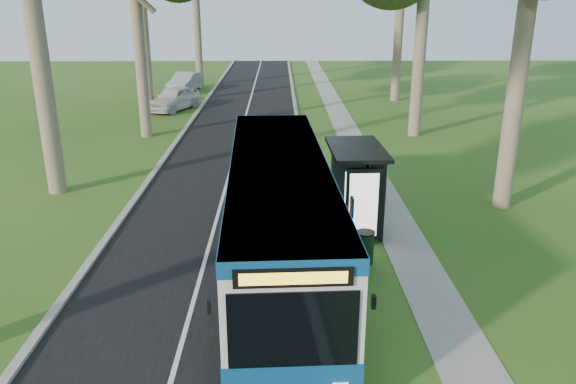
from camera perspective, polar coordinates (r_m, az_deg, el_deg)
name	(u,v)px	position (r m, az deg, el deg)	size (l,w,h in m)	color
ground	(321,280)	(16.43, 3.34, -8.90)	(120.00, 120.00, 0.00)	#31591B
road	(229,176)	(25.75, -6.04, 1.60)	(7.00, 100.00, 0.02)	black
kerb_east	(305,175)	(25.66, 1.77, 1.75)	(0.25, 100.00, 0.12)	#9E9B93
kerb_west	(152,176)	(26.28, -13.67, 1.63)	(0.25, 100.00, 0.12)	#9E9B93
centre_line	(229,176)	(25.75, -6.04, 1.63)	(0.12, 100.00, 0.01)	white
footpath	(371,176)	(25.98, 8.39, 1.66)	(1.50, 100.00, 0.02)	gray
bus	(279,215)	(16.27, -0.94, -2.32)	(3.20, 12.92, 3.40)	silver
bus_stop_sign	(351,224)	(16.47, 6.44, -3.28)	(0.10, 0.33, 2.34)	gray
bus_shelter	(362,175)	(19.13, 7.54, 1.75)	(1.94, 3.43, 2.90)	black
litter_bin	(365,247)	(17.36, 7.82, -5.55)	(0.58, 0.58, 1.02)	black
car_white	(174,99)	(41.90, -11.52, 9.29)	(1.98, 4.92, 1.68)	silver
car_silver	(185,82)	(50.21, -10.40, 10.90)	(1.72, 4.94, 1.63)	#A7AAAF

